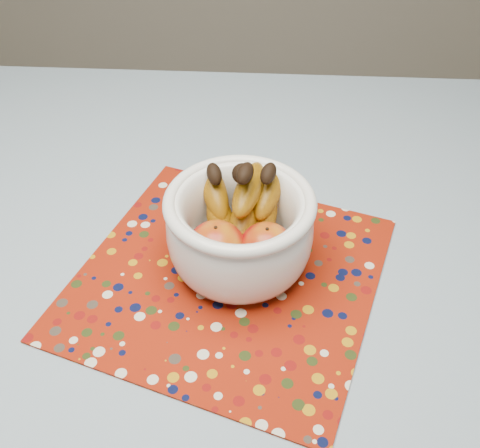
# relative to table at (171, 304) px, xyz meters

# --- Properties ---
(table) EXTENTS (1.20, 1.20, 0.75)m
(table) POSITION_rel_table_xyz_m (0.00, 0.00, 0.00)
(table) COLOR brown
(table) RESTS_ON ground
(tablecloth) EXTENTS (1.32, 1.32, 0.01)m
(tablecloth) POSITION_rel_table_xyz_m (0.00, 0.00, 0.08)
(tablecloth) COLOR slate
(tablecloth) RESTS_ON table
(placemat) EXTENTS (0.55, 0.55, 0.00)m
(placemat) POSITION_rel_table_xyz_m (0.10, -0.01, 0.09)
(placemat) COLOR maroon
(placemat) RESTS_ON tablecloth
(fruit_bowl) EXTENTS (0.22, 0.23, 0.18)m
(fruit_bowl) POSITION_rel_table_xyz_m (0.12, 0.02, 0.17)
(fruit_bowl) COLOR white
(fruit_bowl) RESTS_ON placemat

